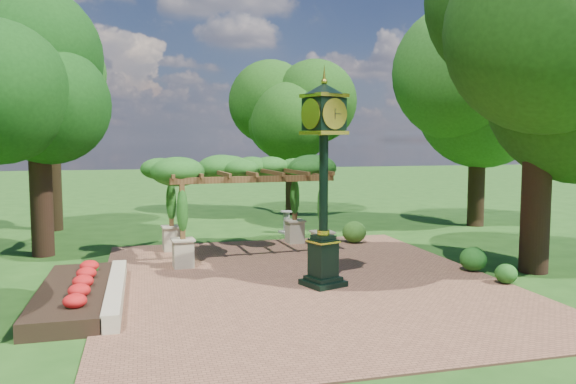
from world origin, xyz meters
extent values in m
plane|color=#1E4714|center=(0.00, 0.00, 0.00)|extent=(120.00, 120.00, 0.00)
cube|color=brown|center=(0.00, 1.00, 0.02)|extent=(10.00, 12.00, 0.04)
cube|color=#C6B793|center=(-4.60, 0.50, 0.20)|extent=(0.35, 5.00, 0.40)
cube|color=red|center=(-5.50, 0.50, 0.18)|extent=(1.50, 5.00, 0.36)
cube|color=black|center=(0.35, 0.38, 0.11)|extent=(1.14, 1.14, 0.13)
cube|color=black|center=(0.35, 0.38, 0.71)|extent=(0.72, 0.72, 1.00)
cube|color=gold|center=(0.35, 0.38, 1.15)|extent=(0.80, 0.80, 0.04)
cylinder|color=black|center=(0.35, 0.38, 2.60)|extent=(0.29, 0.29, 2.56)
cube|color=black|center=(0.35, 0.38, 4.27)|extent=(1.00, 1.00, 0.78)
cylinder|color=white|center=(0.49, 0.01, 4.27)|extent=(0.64, 0.26, 0.67)
cone|color=black|center=(0.35, 0.38, 4.89)|extent=(1.29, 1.29, 0.28)
sphere|color=gold|center=(0.35, 0.38, 5.05)|extent=(0.16, 0.16, 0.16)
cube|color=tan|center=(-2.88, 3.33, 0.43)|extent=(0.59, 0.59, 0.77)
cube|color=brown|center=(-2.88, 3.33, 1.64)|extent=(0.15, 0.15, 1.58)
cube|color=tan|center=(1.39, 3.63, 0.43)|extent=(0.59, 0.59, 0.77)
cube|color=brown|center=(1.39, 3.63, 1.64)|extent=(0.15, 0.15, 1.58)
cube|color=tan|center=(-3.06, 5.89, 0.43)|extent=(0.59, 0.59, 0.77)
cube|color=brown|center=(-3.06, 5.89, 1.64)|extent=(0.15, 0.15, 1.58)
cube|color=tan|center=(1.21, 6.20, 0.43)|extent=(0.59, 0.59, 0.77)
cube|color=brown|center=(1.21, 6.20, 1.64)|extent=(0.15, 0.15, 1.58)
cube|color=brown|center=(-0.74, 3.48, 2.50)|extent=(4.96, 0.47, 0.19)
cube|color=brown|center=(-0.93, 6.04, 2.50)|extent=(4.96, 0.47, 0.19)
ellipsoid|color=#1D5217|center=(-0.83, 4.76, 2.74)|extent=(5.17, 3.43, 0.86)
cube|color=gray|center=(1.51, 8.52, 0.04)|extent=(0.61, 0.61, 0.09)
cylinder|color=gray|center=(1.51, 8.52, 0.44)|extent=(0.31, 0.31, 0.80)
cylinder|color=gray|center=(1.51, 8.52, 0.86)|extent=(0.58, 0.58, 0.04)
ellipsoid|color=#1D5217|center=(4.90, -0.59, 0.29)|extent=(0.72, 0.72, 0.50)
ellipsoid|color=#1C5317|center=(4.87, 0.83, 0.37)|extent=(0.85, 0.85, 0.66)
ellipsoid|color=#2F601B|center=(3.25, 5.69, 0.42)|extent=(1.00, 1.00, 0.75)
cylinder|color=black|center=(-7.03, 6.23, 1.65)|extent=(0.68, 0.68, 3.30)
ellipsoid|color=#10360D|center=(-7.03, 6.23, 5.91)|extent=(4.20, 4.20, 5.21)
cylinder|color=black|center=(-7.46, 11.59, 1.60)|extent=(0.68, 0.68, 3.20)
ellipsoid|color=#225418|center=(-7.46, 11.59, 5.73)|extent=(3.80, 3.80, 5.06)
cylinder|color=#382716|center=(3.19, 13.99, 1.37)|extent=(0.60, 0.60, 2.73)
ellipsoid|color=#194110|center=(3.19, 13.99, 4.89)|extent=(3.89, 3.89, 4.32)
cylinder|color=#301F12|center=(9.80, 8.32, 1.76)|extent=(0.70, 0.70, 3.53)
ellipsoid|color=#235518|center=(9.80, 8.32, 6.31)|extent=(5.41, 5.41, 5.57)
cylinder|color=#341F14|center=(6.50, 0.43, 1.76)|extent=(0.78, 0.78, 3.52)
ellipsoid|color=#16380E|center=(6.50, 0.43, 6.30)|extent=(4.94, 4.94, 5.56)
camera|label=1|loc=(-3.95, -12.66, 3.65)|focal=35.00mm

